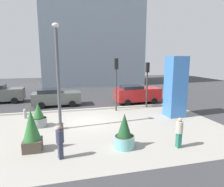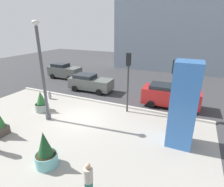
% 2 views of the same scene
% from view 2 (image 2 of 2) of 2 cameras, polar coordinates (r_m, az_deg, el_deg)
% --- Properties ---
extents(ground_plane, '(60.00, 60.00, 0.00)m').
position_cam_2_polar(ground_plane, '(16.80, -2.29, -1.80)').
color(ground_plane, '#38383A').
extents(plaza_pavement, '(18.00, 10.00, 0.02)m').
position_cam_2_polar(plaza_pavement, '(12.32, -15.15, -11.40)').
color(plaza_pavement, '#9E998E').
rests_on(plaza_pavement, ground_plane).
extents(curb_strip, '(18.00, 0.24, 0.16)m').
position_cam_2_polar(curb_strip, '(16.05, -3.71, -2.62)').
color(curb_strip, '#B7B2A8').
rests_on(curb_strip, ground_plane).
extents(lamp_post, '(0.44, 0.44, 6.70)m').
position_cam_2_polar(lamp_post, '(12.95, -20.89, 5.30)').
color(lamp_post, '#4C4C51').
rests_on(lamp_post, ground_plane).
extents(art_pillar_blue, '(1.34, 1.34, 4.75)m').
position_cam_2_polar(art_pillar_blue, '(10.42, 21.50, -3.52)').
color(art_pillar_blue, '#3870BC').
rests_on(art_pillar_blue, ground_plane).
extents(potted_plant_curbside, '(1.06, 1.06, 1.86)m').
position_cam_2_polar(potted_plant_curbside, '(9.54, -20.11, -16.91)').
color(potted_plant_curbside, '#6BB2B2').
rests_on(potted_plant_curbside, ground_plane).
extents(potted_plant_by_pillar, '(1.05, 1.05, 1.65)m').
position_cam_2_polar(potted_plant_by_pillar, '(15.31, -21.25, -2.76)').
color(potted_plant_by_pillar, gray).
rests_on(potted_plant_by_pillar, ground_plane).
extents(fire_hydrant, '(0.36, 0.26, 0.75)m').
position_cam_2_polar(fire_hydrant, '(17.70, -18.98, -0.48)').
color(fire_hydrant, '#99999E').
rests_on(fire_hydrant, ground_plane).
extents(traffic_light_corner, '(0.28, 0.42, 4.57)m').
position_cam_2_polar(traffic_light_corner, '(13.44, 5.09, 6.22)').
color(traffic_light_corner, '#333833').
rests_on(traffic_light_corner, ground_plane).
extents(traffic_light_far_side, '(0.28, 0.42, 4.19)m').
position_cam_2_polar(traffic_light_far_side, '(13.41, 18.65, 4.14)').
color(traffic_light_far_side, '#333833').
rests_on(traffic_light_far_side, ground_plane).
extents(car_intersection, '(4.60, 2.21, 1.84)m').
position_cam_2_polar(car_intersection, '(15.75, 17.73, -0.65)').
color(car_intersection, red).
rests_on(car_intersection, ground_plane).
extents(car_far_lane, '(4.52, 2.11, 1.69)m').
position_cam_2_polar(car_far_lane, '(18.91, -6.85, 3.41)').
color(car_far_lane, '#565B56').
rests_on(car_far_lane, ground_plane).
extents(car_curb_east, '(4.18, 2.01, 1.88)m').
position_cam_2_polar(car_curb_east, '(24.19, -14.74, 6.85)').
color(car_curb_east, '#565B56').
rests_on(car_curb_east, ground_plane).
extents(pedestrian_crossing, '(0.37, 0.37, 1.62)m').
position_cam_2_polar(pedestrian_crossing, '(7.67, -7.41, -25.09)').
color(pedestrian_crossing, '#236656').
rests_on(pedestrian_crossing, ground_plane).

